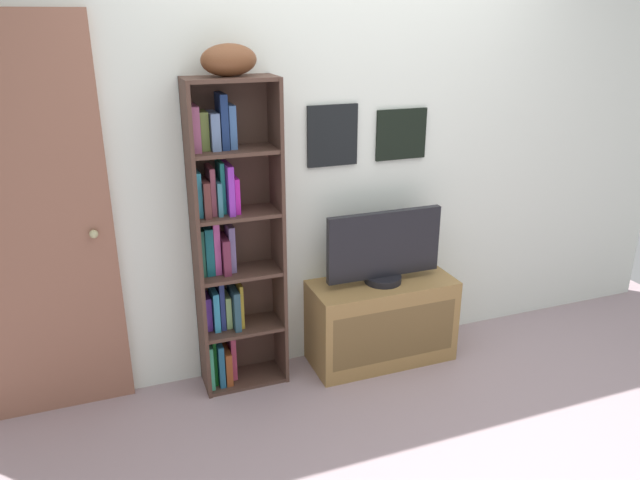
{
  "coord_description": "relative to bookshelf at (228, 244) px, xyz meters",
  "views": [
    {
      "loc": [
        -1.32,
        -2.02,
        2.01
      ],
      "look_at": [
        -0.24,
        0.85,
        0.86
      ],
      "focal_mm": 33.91,
      "sensor_mm": 36.0,
      "label": 1
    }
  ],
  "objects": [
    {
      "name": "back_wall",
      "position": [
        0.71,
        0.12,
        0.31
      ],
      "size": [
        4.8,
        0.08,
        2.31
      ],
      "color": "white",
      "rests_on": "ground"
    },
    {
      "name": "tv_stand",
      "position": [
        0.89,
        -0.1,
        -0.59
      ],
      "size": [
        0.87,
        0.37,
        0.52
      ],
      "color": "olive",
      "rests_on": "ground"
    },
    {
      "name": "television",
      "position": [
        0.89,
        -0.1,
        -0.11
      ],
      "size": [
        0.7,
        0.22,
        0.44
      ],
      "color": "black",
      "rests_on": "tv_stand"
    },
    {
      "name": "ground",
      "position": [
        0.71,
        -1.01,
        -0.87
      ],
      "size": [
        5.2,
        5.2,
        0.04
      ],
      "primitive_type": "cube",
      "color": "gray"
    },
    {
      "name": "bookshelf",
      "position": [
        0.0,
        0.0,
        0.0
      ],
      "size": [
        0.47,
        0.24,
        1.73
      ],
      "color": "#473027",
      "rests_on": "ground"
    },
    {
      "name": "door",
      "position": [
        -0.99,
        0.07,
        0.17
      ],
      "size": [
        0.84,
        0.09,
        2.04
      ],
      "color": "#8E5C48",
      "rests_on": "ground"
    },
    {
      "name": "football",
      "position": [
        0.05,
        -0.03,
        0.96
      ],
      "size": [
        0.32,
        0.22,
        0.16
      ],
      "primitive_type": "ellipsoid",
      "rotation": [
        0.0,
        0.0,
        0.24
      ],
      "color": "brown",
      "rests_on": "bookshelf"
    }
  ]
}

